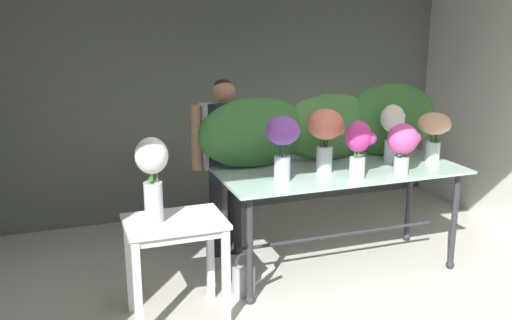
{
  "coord_description": "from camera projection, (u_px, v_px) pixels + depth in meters",
  "views": [
    {
      "loc": [
        -1.72,
        -2.41,
        2.13
      ],
      "look_at": [
        -0.38,
        1.35,
        1.08
      ],
      "focal_mm": 40.48,
      "sensor_mm": 36.0,
      "label": 1
    }
  ],
  "objects": [
    {
      "name": "vase_ivory_roses",
      "position": [
        392.0,
        127.0,
        4.8
      ],
      "size": [
        0.22,
        0.2,
        0.49
      ],
      "color": "silver",
      "rests_on": "display_table_glass"
    },
    {
      "name": "vase_violet_ranunculus",
      "position": [
        282.0,
        139.0,
        4.27
      ],
      "size": [
        0.26,
        0.26,
        0.49
      ],
      "color": "silver",
      "rests_on": "display_table_glass"
    },
    {
      "name": "watering_can",
      "position": [
        244.0,
        279.0,
        4.41
      ],
      "size": [
        0.35,
        0.18,
        0.34
      ],
      "color": "#999EA3",
      "rests_on": "ground"
    },
    {
      "name": "foliage_backdrop",
      "position": [
        328.0,
        126.0,
        4.87
      ],
      "size": [
        2.2,
        0.24,
        0.63
      ],
      "color": "#387033",
      "rests_on": "display_table_glass"
    },
    {
      "name": "vase_coral_carnations",
      "position": [
        325.0,
        131.0,
        4.5
      ],
      "size": [
        0.3,
        0.29,
        0.51
      ],
      "color": "silver",
      "rests_on": "display_table_glass"
    },
    {
      "name": "side_table_white",
      "position": [
        175.0,
        235.0,
        3.95
      ],
      "size": [
        0.68,
        0.49,
        0.74
      ],
      "color": "white",
      "rests_on": "ground"
    },
    {
      "name": "vase_magenta_lilies",
      "position": [
        359.0,
        145.0,
        4.36
      ],
      "size": [
        0.23,
        0.2,
        0.45
      ],
      "color": "silver",
      "rests_on": "display_table_glass"
    },
    {
      "name": "display_table_glass",
      "position": [
        341.0,
        185.0,
        4.7
      ],
      "size": [
        1.99,
        0.84,
        0.87
      ],
      "color": "#ADD2C4",
      "rests_on": "ground"
    },
    {
      "name": "vase_white_roses_tall",
      "position": [
        152.0,
        173.0,
        3.79
      ],
      "size": [
        0.22,
        0.22,
        0.58
      ],
      "color": "silver",
      "rests_on": "side_table_white"
    },
    {
      "name": "vase_peach_tulips",
      "position": [
        435.0,
        130.0,
        4.86
      ],
      "size": [
        0.31,
        0.27,
        0.42
      ],
      "color": "silver",
      "rests_on": "display_table_glass"
    },
    {
      "name": "ground_plane",
      "position": [
        285.0,
        271.0,
        4.83
      ],
      "size": [
        7.39,
        7.39,
        0.0
      ],
      "primitive_type": "plane",
      "color": "beige"
    },
    {
      "name": "wall_back",
      "position": [
        225.0,
        90.0,
        6.03
      ],
      "size": [
        5.0,
        0.12,
        2.61
      ],
      "primitive_type": "cube",
      "color": "slate",
      "rests_on": "ground"
    },
    {
      "name": "vase_fuchsia_stock",
      "position": [
        403.0,
        144.0,
        4.45
      ],
      "size": [
        0.27,
        0.24,
        0.41
      ],
      "color": "silver",
      "rests_on": "display_table_glass"
    },
    {
      "name": "florist",
      "position": [
        225.0,
        150.0,
        4.92
      ],
      "size": [
        0.58,
        0.24,
        1.56
      ],
      "color": "#232328",
      "rests_on": "ground"
    }
  ]
}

